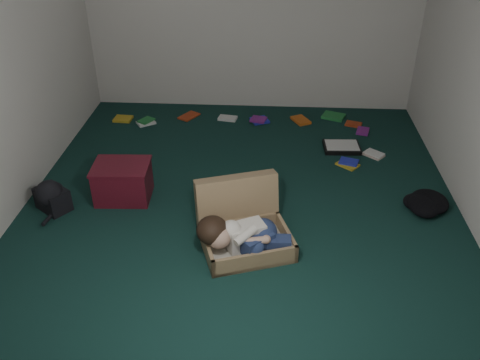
# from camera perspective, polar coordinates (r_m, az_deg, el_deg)

# --- Properties ---
(floor) EXTENTS (4.50, 4.50, 0.00)m
(floor) POSITION_cam_1_polar(r_m,az_deg,el_deg) (4.73, 0.11, -2.64)
(floor) COLOR #102E29
(floor) RESTS_ON ground
(wall_back) EXTENTS (4.50, 0.00, 4.50)m
(wall_back) POSITION_cam_1_polar(r_m,az_deg,el_deg) (6.29, 1.40, 19.25)
(wall_back) COLOR silver
(wall_back) RESTS_ON ground
(wall_front) EXTENTS (4.50, 0.00, 4.50)m
(wall_front) POSITION_cam_1_polar(r_m,az_deg,el_deg) (2.15, -3.41, -8.13)
(wall_front) COLOR silver
(wall_front) RESTS_ON ground
(suitcase) EXTENTS (0.87, 0.86, 0.51)m
(suitcase) POSITION_cam_1_polar(r_m,az_deg,el_deg) (4.20, 0.31, -5.14)
(suitcase) COLOR #997A54
(suitcase) RESTS_ON floor
(person) EXTENTS (0.78, 0.39, 0.32)m
(person) POSITION_cam_1_polar(r_m,az_deg,el_deg) (4.03, 0.31, -6.22)
(person) COLOR white
(person) RESTS_ON suitcase
(maroon_bin) EXTENTS (0.53, 0.43, 0.35)m
(maroon_bin) POSITION_cam_1_polar(r_m,az_deg,el_deg) (4.84, -13.02, -0.16)
(maroon_bin) COLOR #55111D
(maroon_bin) RESTS_ON floor
(backpack) EXTENTS (0.48, 0.46, 0.23)m
(backpack) POSITION_cam_1_polar(r_m,az_deg,el_deg) (4.90, -20.31, -1.94)
(backpack) COLOR black
(backpack) RESTS_ON floor
(clothing_pile) EXTENTS (0.49, 0.42, 0.15)m
(clothing_pile) POSITION_cam_1_polar(r_m,az_deg,el_deg) (4.96, 20.19, -2.03)
(clothing_pile) COLOR black
(clothing_pile) RESTS_ON floor
(paper_tray) EXTENTS (0.41, 0.31, 0.06)m
(paper_tray) POSITION_cam_1_polar(r_m,az_deg,el_deg) (5.73, 11.35, 3.66)
(paper_tray) COLOR black
(paper_tray) RESTS_ON floor
(book_scatter) EXTENTS (3.14, 1.40, 0.02)m
(book_scatter) POSITION_cam_1_polar(r_m,az_deg,el_deg) (6.10, 3.57, 5.93)
(book_scatter) COLOR gold
(book_scatter) RESTS_ON floor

